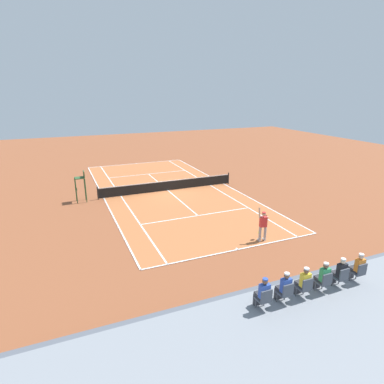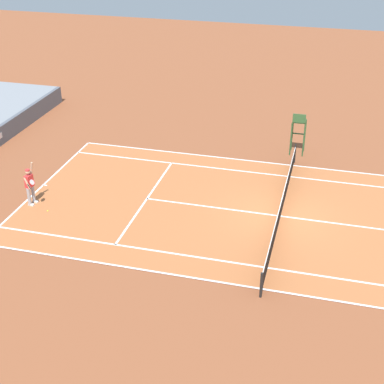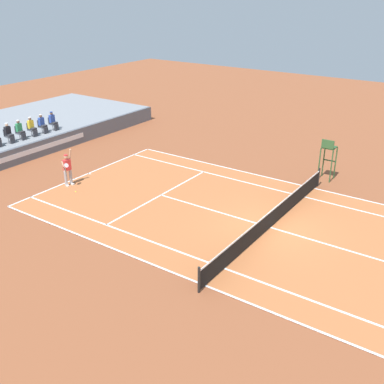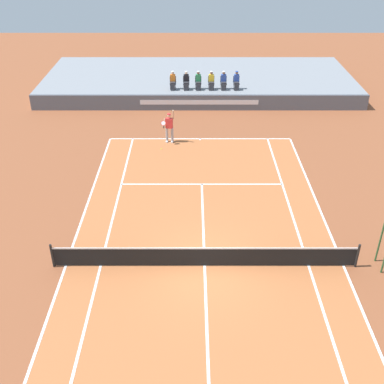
{
  "view_description": "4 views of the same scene",
  "coord_description": "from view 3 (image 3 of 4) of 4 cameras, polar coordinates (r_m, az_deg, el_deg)",
  "views": [
    {
      "loc": [
        8.63,
        25.85,
        8.44
      ],
      "look_at": [
        -0.55,
        4.02,
        1.0
      ],
      "focal_mm": 30.57,
      "sensor_mm": 36.0,
      "label": 1
    },
    {
      "loc": [
        -22.58,
        -1.82,
        13.3
      ],
      "look_at": [
        -0.55,
        4.02,
        1.0
      ],
      "focal_mm": 53.41,
      "sensor_mm": 36.0,
      "label": 2
    },
    {
      "loc": [
        -17.41,
        -7.61,
        10.09
      ],
      "look_at": [
        -0.55,
        4.02,
        1.0
      ],
      "focal_mm": 43.05,
      "sensor_mm": 36.0,
      "label": 3
    },
    {
      "loc": [
        -0.5,
        -14.4,
        12.2
      ],
      "look_at": [
        -0.55,
        4.02,
        1.0
      ],
      "focal_mm": 44.2,
      "sensor_mm": 36.0,
      "label": 4
    }
  ],
  "objects": [
    {
      "name": "spectator_seated_2",
      "position": [
        31.93,
        -20.53,
        7.18
      ],
      "size": [
        0.44,
        0.6,
        1.26
      ],
      "color": "#474C56",
      "rests_on": "bleacher_platform"
    },
    {
      "name": "barrier_wall",
      "position": [
        31.39,
        -18.9,
        4.92
      ],
      "size": [
        23.33,
        0.25,
        1.09
      ],
      "color": "#565B66",
      "rests_on": "ground"
    },
    {
      "name": "court",
      "position": [
        21.51,
        9.73,
        -4.39
      ],
      "size": [
        11.08,
        23.88,
        0.03
      ],
      "color": "#B76638",
      "rests_on": "ground"
    },
    {
      "name": "spectator_seated_4",
      "position": [
        32.93,
        -18.05,
        8.0
      ],
      "size": [
        0.44,
        0.6,
        1.26
      ],
      "color": "#474C56",
      "rests_on": "bleacher_platform"
    },
    {
      "name": "spectator_seated_3",
      "position": [
        32.44,
        -19.23,
        7.61
      ],
      "size": [
        0.44,
        0.6,
        1.26
      ],
      "color": "#474C56",
      "rests_on": "bleacher_platform"
    },
    {
      "name": "tennis_ball",
      "position": [
        25.61,
        -14.21,
        0.04
      ],
      "size": [
        0.07,
        0.07,
        0.07
      ],
      "primitive_type": "sphere",
      "color": "#D1E533",
      "rests_on": "ground"
    },
    {
      "name": "spectator_seated_5",
      "position": [
        33.46,
        -16.84,
        8.4
      ],
      "size": [
        0.44,
        0.6,
        1.26
      ],
      "color": "#474C56",
      "rests_on": "bleacher_platform"
    },
    {
      "name": "net",
      "position": [
        21.27,
        9.82,
        -3.18
      ],
      "size": [
        11.98,
        0.1,
        1.07
      ],
      "color": "black",
      "rests_on": "ground"
    },
    {
      "name": "ground_plane",
      "position": [
        21.51,
        9.72,
        -4.41
      ],
      "size": [
        80.0,
        80.0,
        0.0
      ],
      "primitive_type": "plane",
      "color": "brown"
    },
    {
      "name": "umpire_chair",
      "position": [
        27.07,
        16.52,
        4.55
      ],
      "size": [
        0.77,
        0.77,
        2.44
      ],
      "color": "#2D562D",
      "rests_on": "ground"
    },
    {
      "name": "tennis_player",
      "position": [
        26.24,
        -15.19,
        2.79
      ],
      "size": [
        0.8,
        0.62,
        2.08
      ],
      "color": "#9E9EA3",
      "rests_on": "ground"
    },
    {
      "name": "spectator_seated_1",
      "position": [
        31.48,
        -21.76,
        6.77
      ],
      "size": [
        0.44,
        0.6,
        1.26
      ],
      "color": "#474C56",
      "rests_on": "bleacher_platform"
    }
  ]
}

